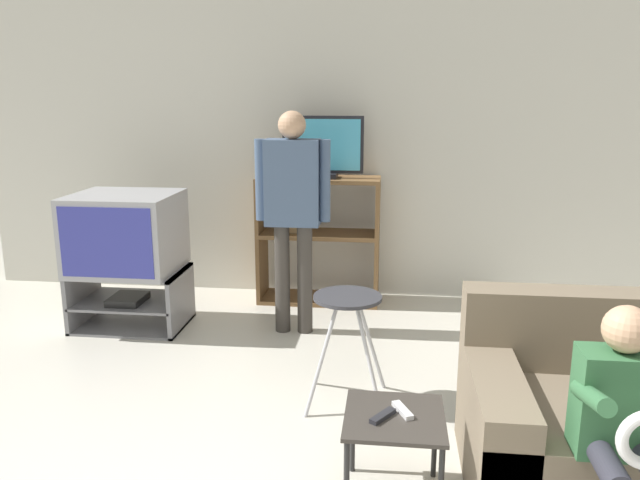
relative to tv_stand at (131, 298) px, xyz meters
name	(u,v)px	position (x,y,z in m)	size (l,w,h in m)	color
wall_back	(347,144)	(1.54, 1.00, 1.09)	(6.40, 0.06, 2.60)	beige
tv_stand	(131,298)	(0.00, 0.00, 0.00)	(0.80, 0.54, 0.43)	slate
television_main	(126,233)	(-0.01, 0.01, 0.50)	(0.74, 0.66, 0.57)	#9E9EA3
media_shelf	(318,239)	(1.32, 0.74, 0.32)	(1.00, 0.38, 1.05)	brown
television_flat	(323,149)	(1.36, 0.72, 1.07)	(0.65, 0.20, 0.49)	black
folding_stool	(347,314)	(1.69, -1.00, 0.31)	(0.44, 0.42, 0.64)	#B7B7BC
snack_table	(394,426)	(1.96, -1.85, 0.13)	(0.42, 0.42, 0.40)	#38332D
remote_control_black	(383,416)	(1.91, -1.88, 0.19)	(0.04, 0.14, 0.02)	#232328
remote_control_white	(403,410)	(1.99, -1.82, 0.19)	(0.04, 0.14, 0.02)	silver
couch	(639,431)	(3.02, -1.65, 0.07)	(1.48, 0.90, 0.82)	#756651
person_standing_adult	(293,202)	(1.23, 0.03, 0.75)	(0.53, 0.20, 1.60)	#3D3833
person_seated_child	(625,424)	(2.75, -2.17, 0.38)	(0.33, 0.43, 1.00)	#2D2D38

